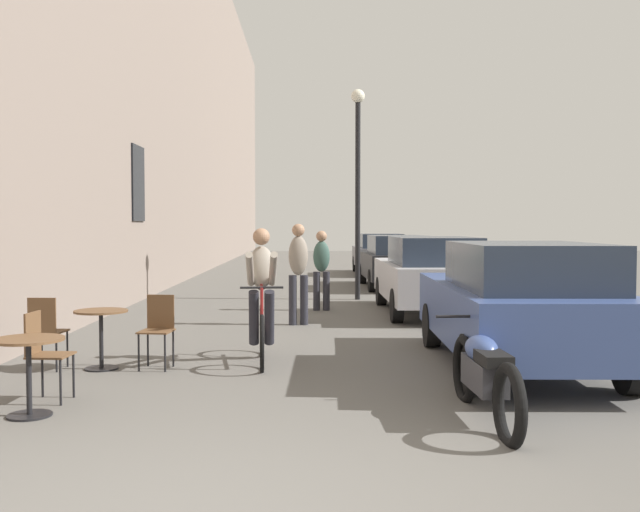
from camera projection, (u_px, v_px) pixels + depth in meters
name	position (u px, v px, depth m)	size (l,w,h in m)	color
building_facade_left	(142.00, 30.00, 17.74)	(0.54, 68.00, 13.15)	gray
cafe_table_near	(29.00, 360.00, 6.55)	(0.64, 0.64, 0.72)	black
cafe_chair_near_toward_street	(43.00, 349.00, 7.11)	(0.40, 0.40, 0.89)	black
cafe_table_mid	(101.00, 326.00, 8.70)	(0.64, 0.64, 0.72)	black
cafe_chair_mid_toward_street	(46.00, 328.00, 8.61)	(0.41, 0.41, 0.89)	black
cafe_chair_mid_toward_wall	(158.00, 326.00, 8.78)	(0.42, 0.42, 0.89)	black
cyclist_on_bicycle	(262.00, 298.00, 9.21)	(0.52, 1.76, 1.74)	black
pedestrian_near	(298.00, 268.00, 12.53)	(0.37, 0.28, 1.77)	#26262D
pedestrian_mid	(321.00, 266.00, 14.65)	(0.35, 0.26, 1.63)	#26262D
street_lamp	(358.00, 167.00, 16.71)	(0.32, 0.32, 4.90)	black
parked_car_nearest	(518.00, 303.00, 8.70)	(1.94, 4.39, 1.54)	#384C84
parked_car_second	(430.00, 274.00, 14.10)	(1.82, 4.28, 1.52)	#B7B7BC
parked_car_third	(395.00, 261.00, 19.93)	(1.80, 4.14, 1.46)	black
parked_car_fourth	(379.00, 253.00, 25.47)	(1.73, 4.06, 1.44)	#595960
parked_motorcycle	(485.00, 375.00, 6.46)	(0.62, 2.15, 0.92)	black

